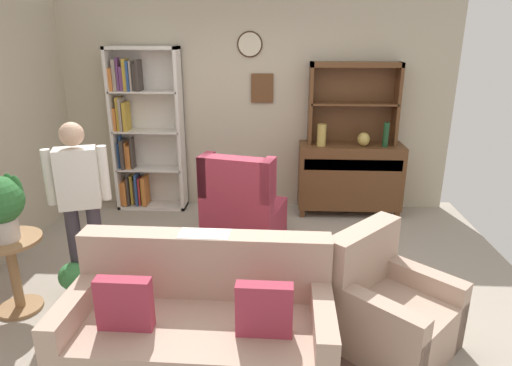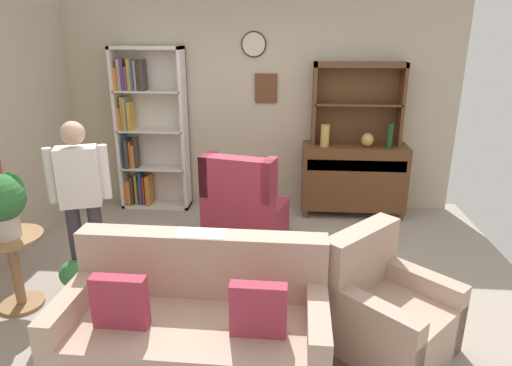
% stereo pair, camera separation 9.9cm
% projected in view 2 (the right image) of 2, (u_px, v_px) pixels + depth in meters
% --- Properties ---
extents(ground_plane, '(5.40, 4.60, 0.02)m').
position_uv_depth(ground_plane, '(244.00, 286.00, 4.19)').
color(ground_plane, '#9E9384').
extents(wall_back, '(5.00, 0.09, 2.80)m').
position_uv_depth(wall_back, '(260.00, 102.00, 5.75)').
color(wall_back, '#BCB299').
rests_on(wall_back, ground_plane).
extents(area_rug, '(2.61, 2.08, 0.01)m').
position_uv_depth(area_rug, '(263.00, 304.00, 3.89)').
color(area_rug, brown).
rests_on(area_rug, ground_plane).
extents(bookshelf, '(0.90, 0.30, 2.10)m').
position_uv_depth(bookshelf, '(146.00, 131.00, 5.80)').
color(bookshelf, silver).
rests_on(bookshelf, ground_plane).
extents(sideboard, '(1.30, 0.45, 0.92)m').
position_uv_depth(sideboard, '(353.00, 176.00, 5.69)').
color(sideboard, brown).
rests_on(sideboard, ground_plane).
extents(sideboard_hutch, '(1.10, 0.26, 1.00)m').
position_uv_depth(sideboard_hutch, '(358.00, 92.00, 5.46)').
color(sideboard_hutch, brown).
rests_on(sideboard_hutch, sideboard).
extents(vase_tall, '(0.11, 0.11, 0.27)m').
position_uv_depth(vase_tall, '(325.00, 135.00, 5.47)').
color(vase_tall, tan).
rests_on(vase_tall, sideboard).
extents(vase_round, '(0.15, 0.15, 0.17)m').
position_uv_depth(vase_round, '(367.00, 140.00, 5.46)').
color(vase_round, tan).
rests_on(vase_round, sideboard).
extents(bottle_wine, '(0.07, 0.07, 0.30)m').
position_uv_depth(bottle_wine, '(390.00, 135.00, 5.40)').
color(bottle_wine, '#194223').
rests_on(bottle_wine, sideboard).
extents(couch_floral, '(1.82, 0.88, 0.90)m').
position_uv_depth(couch_floral, '(196.00, 327.00, 3.09)').
color(couch_floral, tan).
rests_on(couch_floral, ground_plane).
extents(armchair_floral, '(1.08, 1.08, 0.88)m').
position_uv_depth(armchair_floral, '(386.00, 312.00, 3.29)').
color(armchair_floral, tan).
rests_on(armchair_floral, ground_plane).
extents(wingback_chair, '(0.96, 0.97, 1.05)m').
position_uv_depth(wingback_chair, '(244.00, 211.00, 4.91)').
color(wingback_chair, '#A33347').
rests_on(wingback_chair, ground_plane).
extents(plant_stand, '(0.52, 0.52, 0.66)m').
position_uv_depth(plant_stand, '(15.00, 263.00, 3.75)').
color(plant_stand, '#997047').
rests_on(plant_stand, ground_plane).
extents(potted_plant_large, '(0.39, 0.39, 0.53)m').
position_uv_depth(potted_plant_large, '(1.00, 201.00, 3.56)').
color(potted_plant_large, beige).
rests_on(potted_plant_large, plant_stand).
extents(potted_plant_small, '(0.24, 0.24, 0.33)m').
position_uv_depth(potted_plant_small, '(74.00, 276.00, 3.98)').
color(potted_plant_small, beige).
rests_on(potted_plant_small, ground_plane).
extents(person_reading, '(0.52, 0.30, 1.56)m').
position_uv_depth(person_reading, '(81.00, 195.00, 3.88)').
color(person_reading, '#38333D').
rests_on(person_reading, ground_plane).
extents(coffee_table, '(0.80, 0.50, 0.42)m').
position_uv_depth(coffee_table, '(206.00, 262.00, 3.89)').
color(coffee_table, brown).
rests_on(coffee_table, ground_plane).
extents(book_stack, '(0.20, 0.15, 0.06)m').
position_uv_depth(book_stack, '(198.00, 255.00, 3.80)').
color(book_stack, '#723F7F').
rests_on(book_stack, coffee_table).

